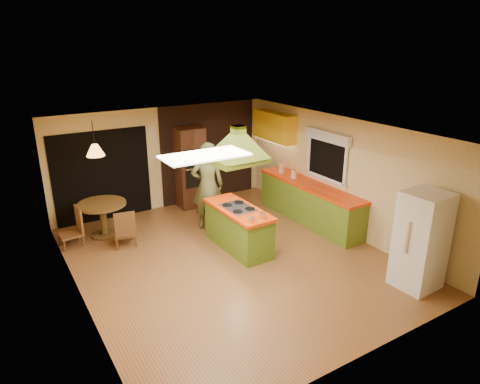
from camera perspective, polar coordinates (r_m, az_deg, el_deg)
ground at (r=8.38m, az=-1.24°, el=-8.86°), size 6.50×6.50×0.00m
room_walls at (r=7.86m, az=-1.31°, el=-0.83°), size 5.50×6.50×6.50m
ceiling_plane at (r=7.51m, az=-1.38°, el=8.13°), size 6.50×6.50×0.00m
brick_panel at (r=11.14m, az=-4.18°, el=5.35°), size 2.64×0.03×2.50m
nook_opening at (r=10.27m, az=-17.87°, el=2.02°), size 2.20×0.03×2.10m
right_counter at (r=9.94m, az=9.22°, el=-1.42°), size 0.62×3.05×0.92m
upper_cabinets at (r=10.81m, az=4.59°, el=8.70°), size 0.34×1.40×0.70m
window_right at (r=9.57m, az=11.55°, el=5.82°), size 0.12×1.35×1.06m
fluor_panel at (r=5.97m, az=-4.69°, el=4.87°), size 1.20×0.60×0.03m
kitchen_island at (r=8.61m, az=-0.22°, el=-4.78°), size 0.71×1.72×0.88m
range_hood at (r=8.03m, az=-0.24°, el=7.08°), size 1.05×0.78×0.79m
man at (r=9.36m, az=-4.34°, el=0.82°), size 0.84×0.69×1.96m
refrigerator at (r=7.77m, az=23.00°, el=-5.97°), size 0.73×0.69×1.70m
wall_oven at (r=10.67m, az=-6.67°, el=3.26°), size 0.68×0.61×2.01m
dining_table at (r=9.52m, az=-17.85°, el=-2.67°), size 1.01×1.01×0.76m
chair_left at (r=9.37m, az=-21.74°, el=-4.41°), size 0.47×0.47×0.80m
chair_near at (r=9.05m, az=-15.18°, el=-4.53°), size 0.50×0.50×0.79m
pendant_lamp at (r=9.11m, az=-18.74°, el=5.31°), size 0.37×0.37×0.24m
canister_large at (r=10.47m, az=5.57°, el=3.15°), size 0.20×0.20×0.23m
canister_medium at (r=10.12m, az=7.20°, el=2.36°), size 0.15×0.15×0.19m
canister_small at (r=10.11m, az=7.25°, el=2.27°), size 0.14×0.14×0.16m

